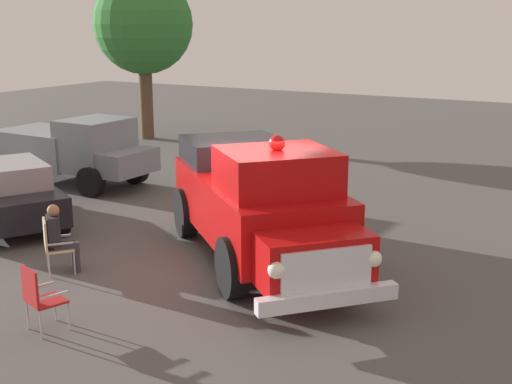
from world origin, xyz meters
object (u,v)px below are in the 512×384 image
(classic_hot_rod, at_px, (4,191))
(oak_tree_left, at_px, (143,25))
(lawn_chair_near_truck, at_px, (53,242))
(parked_pickup, at_px, (73,149))
(spectator_seated, at_px, (60,236))
(traffic_cone, at_px, (267,198))
(lawn_chair_by_car, at_px, (39,295))
(vintage_fire_truck, at_px, (260,201))

(classic_hot_rod, distance_m, oak_tree_left, 12.17)
(lawn_chair_near_truck, height_order, oak_tree_left, oak_tree_left)
(parked_pickup, bearing_deg, oak_tree_left, 112.91)
(spectator_seated, relative_size, traffic_cone, 2.03)
(classic_hot_rod, bearing_deg, spectator_seated, -26.21)
(spectator_seated, bearing_deg, lawn_chair_by_car, -51.83)
(traffic_cone, bearing_deg, oak_tree_left, 142.91)
(traffic_cone, bearing_deg, vintage_fire_truck, -63.56)
(vintage_fire_truck, height_order, traffic_cone, vintage_fire_truck)
(vintage_fire_truck, distance_m, lawn_chair_by_car, 4.53)
(lawn_chair_near_truck, bearing_deg, oak_tree_left, 121.69)
(parked_pickup, distance_m, lawn_chair_near_truck, 7.23)
(lawn_chair_by_car, xyz_separation_m, traffic_cone, (-0.30, 7.54, -0.28))
(traffic_cone, bearing_deg, lawn_chair_near_truck, -103.32)
(vintage_fire_truck, distance_m, classic_hot_rod, 6.33)
(spectator_seated, xyz_separation_m, oak_tree_left, (-7.82, 12.43, 3.63))
(classic_hot_rod, bearing_deg, lawn_chair_near_truck, -28.15)
(oak_tree_left, bearing_deg, vintage_fire_truck, -43.41)
(lawn_chair_near_truck, distance_m, lawn_chair_by_car, 2.49)
(parked_pickup, xyz_separation_m, spectator_seated, (4.83, -5.35, -0.29))
(parked_pickup, distance_m, lawn_chair_by_car, 9.72)
(classic_hot_rod, bearing_deg, traffic_cone, 39.88)
(vintage_fire_truck, height_order, spectator_seated, vintage_fire_truck)
(lawn_chair_near_truck, distance_m, spectator_seated, 0.17)
(parked_pickup, relative_size, lawn_chair_near_truck, 4.75)
(parked_pickup, bearing_deg, classic_hot_rod, -68.79)
(lawn_chair_by_car, height_order, oak_tree_left, oak_tree_left)
(lawn_chair_by_car, relative_size, traffic_cone, 1.61)
(lawn_chair_near_truck, height_order, spectator_seated, spectator_seated)
(vintage_fire_truck, xyz_separation_m, spectator_seated, (-2.88, -2.31, -0.50))
(vintage_fire_truck, distance_m, oak_tree_left, 15.06)
(spectator_seated, bearing_deg, parked_pickup, 132.08)
(parked_pickup, height_order, traffic_cone, parked_pickup)
(lawn_chair_near_truck, distance_m, traffic_cone, 5.83)
(vintage_fire_truck, distance_m, parked_pickup, 8.28)
(parked_pickup, distance_m, traffic_cone, 6.13)
(spectator_seated, relative_size, oak_tree_left, 0.21)
(parked_pickup, relative_size, spectator_seated, 3.75)
(lawn_chair_near_truck, distance_m, oak_tree_left, 15.19)
(vintage_fire_truck, xyz_separation_m, parked_pickup, (-7.70, 3.04, -0.21))
(parked_pickup, distance_m, spectator_seated, 7.21)
(vintage_fire_truck, bearing_deg, spectator_seated, -141.24)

